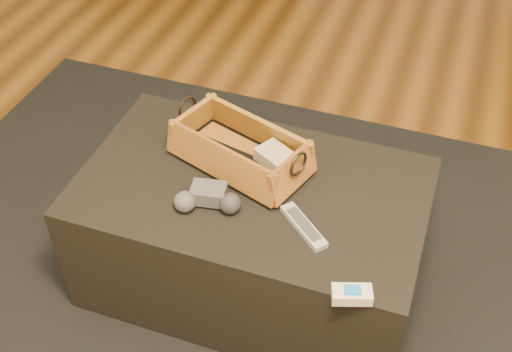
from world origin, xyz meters
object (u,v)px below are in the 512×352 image
(silver_remote, at_px, (304,226))
(game_controller, at_px, (208,199))
(ottoman, at_px, (252,234))
(wicker_basket, at_px, (240,150))
(cream_gadget, at_px, (352,294))
(tv_remote, at_px, (232,156))

(silver_remote, bearing_deg, game_controller, -178.17)
(ottoman, xyz_separation_m, silver_remote, (0.19, -0.11, 0.22))
(silver_remote, bearing_deg, wicker_basket, 142.51)
(ottoman, bearing_deg, cream_gadget, -39.13)
(tv_remote, height_order, silver_remote, tv_remote)
(wicker_basket, height_order, silver_remote, wicker_basket)
(tv_remote, distance_m, wicker_basket, 0.03)
(tv_remote, height_order, wicker_basket, wicker_basket)
(game_controller, bearing_deg, cream_gadget, -21.18)
(tv_remote, relative_size, silver_remote, 1.37)
(game_controller, xyz_separation_m, silver_remote, (0.27, 0.01, -0.02))
(ottoman, xyz_separation_m, wicker_basket, (-0.06, 0.08, 0.26))
(ottoman, height_order, game_controller, game_controller)
(silver_remote, bearing_deg, cream_gadget, -46.32)
(game_controller, distance_m, cream_gadget, 0.48)
(tv_remote, xyz_separation_m, cream_gadget, (0.45, -0.37, -0.01))
(ottoman, distance_m, game_controller, 0.28)
(tv_remote, relative_size, game_controller, 1.12)
(tv_remote, bearing_deg, silver_remote, -20.94)
(wicker_basket, relative_size, cream_gadget, 4.26)
(silver_remote, distance_m, cream_gadget, 0.25)
(cream_gadget, bearing_deg, silver_remote, 133.68)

